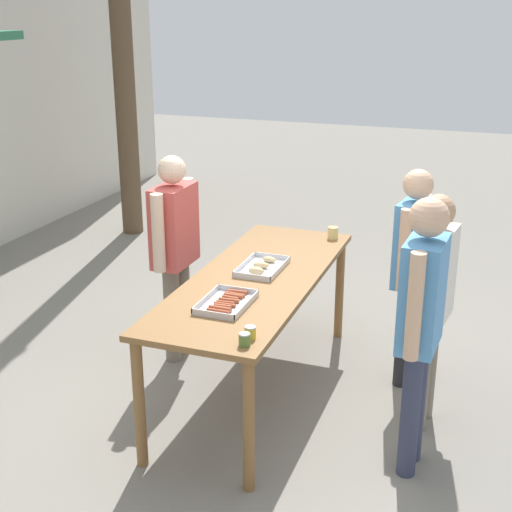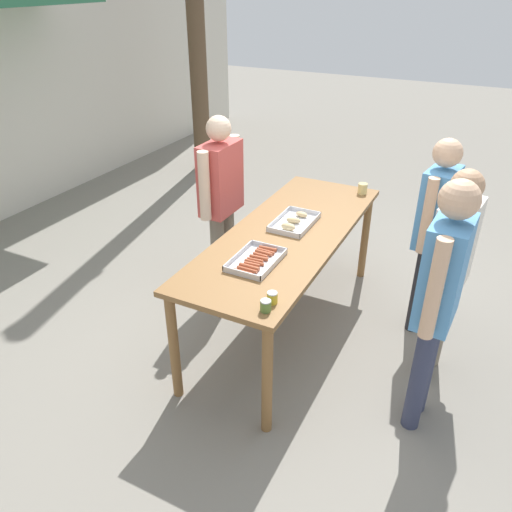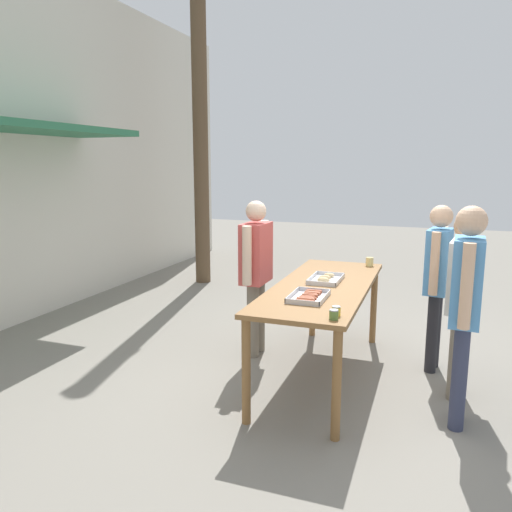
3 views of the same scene
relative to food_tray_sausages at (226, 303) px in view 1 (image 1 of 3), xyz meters
name	(u,v)px [view 1 (image 1 of 3)]	position (x,y,z in m)	size (l,w,h in m)	color
ground_plane	(256,390)	(0.53, 0.00, -0.91)	(24.00, 24.00, 0.00)	gray
serving_table	(256,290)	(0.53, 0.00, -0.12)	(2.30, 0.83, 0.90)	brown
food_tray_sausages	(226,303)	(0.00, 0.00, 0.00)	(0.43, 0.29, 0.04)	silver
food_tray_buns	(262,267)	(0.66, 0.00, 0.01)	(0.45, 0.28, 0.07)	silver
condiment_jar_mustard	(245,339)	(-0.48, -0.31, 0.02)	(0.07, 0.07, 0.07)	#567A38
condiment_jar_ketchup	(250,332)	(-0.39, -0.30, 0.02)	(0.07, 0.07, 0.07)	gold
beer_cup	(333,233)	(1.54, -0.30, 0.03)	(0.08, 0.08, 0.09)	#DBC67A
person_server_behind_table	(175,241)	(0.85, 0.77, 0.06)	(0.61, 0.23, 1.63)	#756B5B
person_customer_holding_hotdog	(421,313)	(0.00, -1.20, 0.12)	(0.55, 0.23, 1.70)	#333851
person_customer_with_cup	(412,258)	(1.06, -1.00, 0.07)	(0.52, 0.25, 1.62)	#232328
person_customer_waiting_in_line	(431,292)	(0.53, -1.20, 0.04)	(0.57, 0.27, 1.59)	#756B5B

